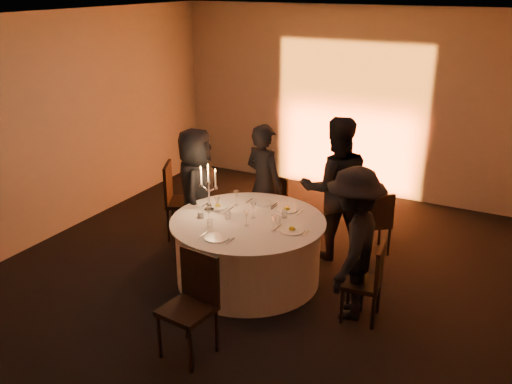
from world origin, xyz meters
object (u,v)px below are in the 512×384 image
at_px(guest_back_left, 264,184).
at_px(guest_back_right, 335,188).
at_px(guest_left, 196,191).
at_px(banquet_table, 248,250).
at_px(chair_left, 178,196).
at_px(candelabra, 209,194).
at_px(guest_right, 353,244).
at_px(chair_front, 193,298).
at_px(chair_right, 369,279).
at_px(coffee_cup, 201,215).
at_px(chair_back_right, 376,220).
at_px(chair_back_left, 280,200).

xyz_separation_m(guest_back_left, guest_back_right, (0.98, 0.05, 0.10)).
bearing_deg(guest_left, banquet_table, -135.78).
xyz_separation_m(chair_left, candelabra, (0.88, -0.58, 0.38)).
bearing_deg(guest_back_left, guest_right, 161.25).
height_order(guest_back_right, candelabra, guest_back_right).
bearing_deg(guest_left, chair_front, -170.76).
height_order(chair_left, chair_right, chair_left).
relative_size(chair_left, chair_right, 1.22).
height_order(chair_left, candelabra, candelabra).
bearing_deg(chair_right, chair_front, -52.65).
xyz_separation_m(banquet_table, coffee_cup, (-0.53, -0.18, 0.42)).
bearing_deg(chair_back_right, guest_back_left, -24.61).
xyz_separation_m(guest_left, coffee_cup, (0.44, -0.59, -0.02)).
bearing_deg(chair_back_right, chair_front, 34.33).
relative_size(banquet_table, chair_right, 2.09).
relative_size(guest_back_right, candelabra, 3.09).
distance_m(chair_right, chair_front, 1.84).
distance_m(chair_back_right, guest_left, 2.33).
relative_size(chair_front, guest_right, 0.62).
bearing_deg(chair_front, chair_left, 134.97).
bearing_deg(guest_back_left, chair_back_left, -79.58).
bearing_deg(guest_left, chair_back_right, -88.48).
xyz_separation_m(banquet_table, chair_back_right, (1.13, 1.37, 0.09)).
distance_m(chair_left, candelabra, 1.12).
bearing_deg(guest_left, guest_right, -126.42).
height_order(chair_back_right, guest_back_left, guest_back_left).
height_order(chair_left, chair_front, chair_left).
relative_size(chair_back_left, guest_back_right, 0.46).
bearing_deg(chair_back_left, chair_left, 44.93).
relative_size(chair_left, guest_left, 0.64).
bearing_deg(chair_back_left, chair_back_right, -173.15).
height_order(chair_left, guest_back_left, guest_back_left).
height_order(banquet_table, chair_back_right, chair_back_right).
distance_m(chair_right, coffee_cup, 2.06).
relative_size(chair_back_left, chair_front, 0.83).
xyz_separation_m(chair_back_left, chair_back_right, (1.40, -0.07, 0.00)).
relative_size(chair_back_left, guest_right, 0.51).
distance_m(chair_front, guest_left, 2.22).
distance_m(guest_back_left, candelabra, 1.03).
bearing_deg(guest_back_right, coffee_cup, 15.61).
distance_m(guest_back_right, coffee_cup, 1.74).
bearing_deg(chair_back_left, guest_left, 65.42).
xyz_separation_m(chair_left, guest_right, (2.74, -0.76, 0.22)).
bearing_deg(banquet_table, guest_left, 157.11).
xyz_separation_m(chair_back_left, guest_right, (1.58, -1.58, 0.35)).
relative_size(guest_left, coffee_cup, 14.97).
bearing_deg(chair_left, chair_back_right, -99.99).
xyz_separation_m(banquet_table, chair_left, (-1.43, 0.62, 0.21)).
xyz_separation_m(chair_back_right, guest_back_left, (-1.45, -0.33, 0.34)).
bearing_deg(coffee_cup, chair_front, -60.36).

